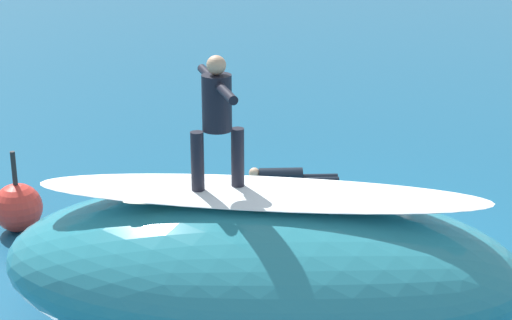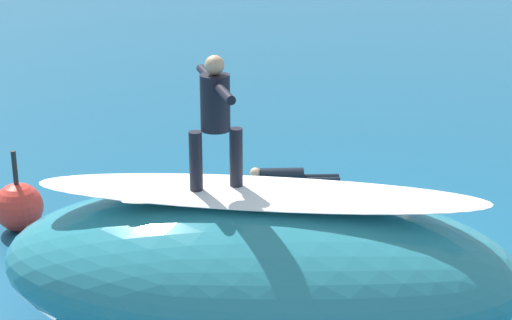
{
  "view_description": "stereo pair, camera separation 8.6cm",
  "coord_description": "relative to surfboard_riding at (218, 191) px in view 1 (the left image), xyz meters",
  "views": [
    {
      "loc": [
        -2.16,
        11.45,
        5.46
      ],
      "look_at": [
        1.24,
        0.43,
        1.37
      ],
      "focal_mm": 61.03,
      "sensor_mm": 36.0,
      "label": 1
    },
    {
      "loc": [
        -2.24,
        11.42,
        5.46
      ],
      "look_at": [
        1.24,
        0.43,
        1.37
      ],
      "focal_mm": 61.03,
      "sensor_mm": 36.0,
      "label": 2
    }
  ],
  "objects": [
    {
      "name": "surfboard_paddling",
      "position": [
        0.62,
        -4.89,
        -1.8
      ],
      "size": [
        2.4,
        1.27,
        0.09
      ],
      "primitive_type": "ellipsoid",
      "rotation": [
        0.0,
        0.0,
        0.35
      ],
      "color": "silver",
      "rests_on": "ground_plane"
    },
    {
      "name": "surfer_paddling",
      "position": [
        0.51,
        -4.93,
        -1.64
      ],
      "size": [
        1.5,
        0.71,
        0.28
      ],
      "rotation": [
        0.0,
        0.0,
        0.35
      ],
      "color": "black",
      "rests_on": "surfboard_paddling"
    },
    {
      "name": "foam_patch_near",
      "position": [
        0.93,
        -0.55,
        -1.76
      ],
      "size": [
        0.58,
        0.76,
        0.18
      ],
      "primitive_type": "ellipsoid",
      "rotation": [
        0.0,
        0.0,
        1.27
      ],
      "color": "white",
      "rests_on": "ground_plane"
    },
    {
      "name": "wave_crest",
      "position": [
        -0.47,
        -0.08,
        -0.94
      ],
      "size": [
        6.47,
        4.0,
        1.82
      ],
      "primitive_type": "ellipsoid",
      "rotation": [
        0.0,
        0.0,
        0.17
      ],
      "color": "teal",
      "rests_on": "ground_plane"
    },
    {
      "name": "surfboard_riding",
      "position": [
        0.0,
        0.0,
        0.0
      ],
      "size": [
        2.06,
        1.57,
        0.07
      ],
      "primitive_type": "ellipsoid",
      "rotation": [
        0.0,
        0.0,
        0.58
      ],
      "color": "#EAE5C6",
      "rests_on": "wave_crest"
    },
    {
      "name": "ground_plane",
      "position": [
        -0.93,
        -2.87,
        -1.85
      ],
      "size": [
        120.0,
        120.0,
        0.0
      ],
      "primitive_type": "plane",
      "color": "#145175"
    },
    {
      "name": "foam_patch_far",
      "position": [
        2.62,
        -2.55,
        -1.78
      ],
      "size": [
        1.05,
        0.76,
        0.14
      ],
      "primitive_type": "ellipsoid",
      "rotation": [
        0.0,
        0.0,
        0.15
      ],
      "color": "white",
      "rests_on": "ground_plane"
    },
    {
      "name": "surfer_riding",
      "position": [
        -0.0,
        0.0,
        0.92
      ],
      "size": [
        0.88,
        1.26,
        1.53
      ],
      "rotation": [
        0.0,
        0.0,
        0.58
      ],
      "color": "black",
      "rests_on": "surfboard_riding"
    },
    {
      "name": "buoy_marker",
      "position": [
        3.95,
        -1.99,
        -1.47
      ],
      "size": [
        0.75,
        0.75,
        1.27
      ],
      "color": "red",
      "rests_on": "ground_plane"
    },
    {
      "name": "wave_foam_lip",
      "position": [
        -0.47,
        -0.08,
        0.01
      ],
      "size": [
        5.24,
        1.92,
        0.08
      ],
      "primitive_type": "ellipsoid",
      "rotation": [
        0.0,
        0.0,
        0.17
      ],
      "color": "white",
      "rests_on": "wave_crest"
    }
  ]
}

